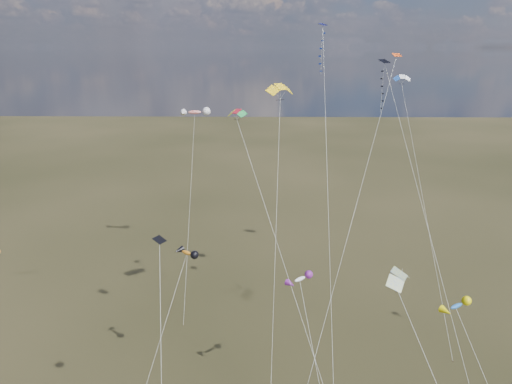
{
  "coord_description": "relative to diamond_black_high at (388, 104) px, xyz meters",
  "views": [
    {
      "loc": [
        0.76,
        -24.24,
        32.41
      ],
      "look_at": [
        0.0,
        18.0,
        19.0
      ],
      "focal_mm": 32.0,
      "sensor_mm": 36.0,
      "label": 1
    }
  ],
  "objects": [
    {
      "name": "diamond_black_high",
      "position": [
        0.0,
        0.0,
        0.0
      ],
      "size": [
        5.42,
        27.13,
        31.2
      ],
      "color": "black",
      "rests_on": "ground"
    },
    {
      "name": "diamond_navy_tall",
      "position": [
        -7.7,
        -4.03,
        3.28
      ],
      "size": [
        0.97,
        20.33,
        34.71
      ],
      "color": "#0B0D47",
      "rests_on": "ground"
    },
    {
      "name": "diamond_black_mid",
      "position": [
        -20.66,
        -22.51,
        -13.03
      ],
      "size": [
        2.26,
        12.35,
        19.0
      ],
      "color": "black",
      "rests_on": "ground"
    },
    {
      "name": "diamond_orange_center",
      "position": [
        -4.4,
        -10.16,
        -5.66
      ],
      "size": [
        12.28,
        21.25,
        31.9
      ],
      "color": "#ED4E16",
      "rests_on": "ground"
    },
    {
      "name": "parafoil_yellow",
      "position": [
        -11.79,
        -3.0,
        1.98
      ],
      "size": [
        3.26,
        17.02,
        29.38
      ],
      "color": "yellow",
      "rests_on": "ground"
    },
    {
      "name": "parafoil_blue_white",
      "position": [
        5.24,
        13.37,
        1.91
      ],
      "size": [
        3.1,
        22.74,
        29.25
      ],
      "color": "blue",
      "rests_on": "ground"
    },
    {
      "name": "parafoil_striped",
      "position": [
        -4.49,
        -23.19,
        -8.35
      ],
      "size": [
        8.65,
        10.65,
        18.93
      ],
      "color": "yellow",
      "rests_on": "ground"
    },
    {
      "name": "parafoil_tricolor",
      "position": [
        -15.85,
        -7.95,
        -0.06
      ],
      "size": [
        10.74,
        15.0,
        27.25
      ],
      "color": "#CED41D",
      "rests_on": "ground"
    },
    {
      "name": "novelty_orange_black",
      "position": [
        -20.76,
        -10.79,
        -12.82
      ],
      "size": [
        5.53,
        9.16,
        14.27
      ],
      "color": "orange",
      "rests_on": "ground"
    },
    {
      "name": "novelty_white_purple",
      "position": [
        -10.1,
        -13.29,
        -14.17
      ],
      "size": [
        3.9,
        9.95,
        12.88
      ],
      "color": "white",
      "rests_on": "ground"
    },
    {
      "name": "novelty_redwhite_stripe",
      "position": [
        -23.74,
        17.58,
        -3.35
      ],
      "size": [
        3.95,
        20.65,
        23.96
      ],
      "color": "red",
      "rests_on": "ground"
    },
    {
      "name": "novelty_blue_yellow",
      "position": [
        0.95,
        -20.34,
        -12.52
      ],
      "size": [
        6.34,
        12.05,
        14.56
      ],
      "color": "#1F5CAA",
      "rests_on": "ground"
    }
  ]
}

